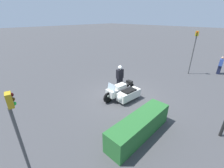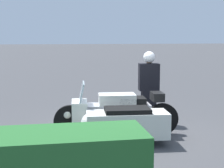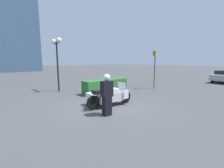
{
  "view_description": "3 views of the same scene",
  "coord_description": "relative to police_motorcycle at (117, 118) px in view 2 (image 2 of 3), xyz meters",
  "views": [
    {
      "loc": [
        6.77,
        5.6,
        4.87
      ],
      "look_at": [
        0.6,
        -0.44,
        0.95
      ],
      "focal_mm": 24.0,
      "sensor_mm": 36.0,
      "label": 1
    },
    {
      "loc": [
        1.6,
        6.97,
        2.14
      ],
      "look_at": [
        0.29,
        -0.34,
        1.09
      ],
      "focal_mm": 55.0,
      "sensor_mm": 36.0,
      "label": 2
    },
    {
      "loc": [
        -4.58,
        -5.74,
        2.29
      ],
      "look_at": [
        0.53,
        0.16,
        1.1
      ],
      "focal_mm": 24.0,
      "sensor_mm": 36.0,
      "label": 3
    }
  ],
  "objects": [
    {
      "name": "ground_plane",
      "position": [
        -0.29,
        -0.27,
        -0.48
      ],
      "size": [
        160.0,
        160.0,
        0.0
      ],
      "primitive_type": "plane",
      "color": "#424244"
    },
    {
      "name": "officer_rider",
      "position": [
        -1.01,
        -1.22,
        0.45
      ],
      "size": [
        0.51,
        0.34,
        1.76
      ],
      "rotation": [
        0.0,
        0.0,
        1.47
      ],
      "color": "black",
      "rests_on": "ground"
    },
    {
      "name": "police_motorcycle",
      "position": [
        0.0,
        0.0,
        0.0
      ],
      "size": [
        2.69,
        1.41,
        1.17
      ],
      "rotation": [
        0.0,
        0.0,
        -0.07
      ],
      "color": "black",
      "rests_on": "ground"
    }
  ]
}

